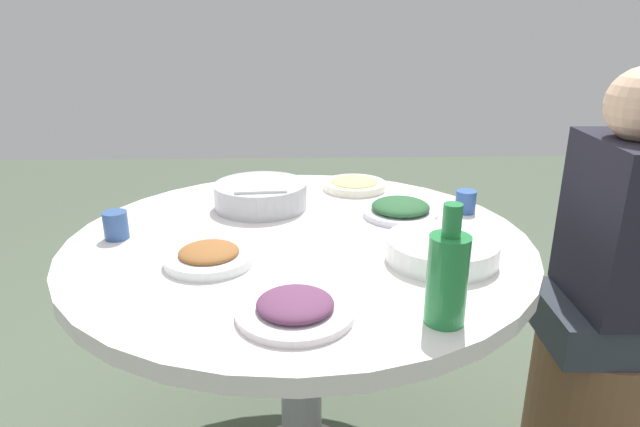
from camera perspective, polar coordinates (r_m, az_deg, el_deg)
The scene contains 12 objects.
round_dining_table at distance 1.53m, azimuth -2.11°, elevation -6.01°, with size 1.23×1.23×0.77m.
rice_bowl at distance 1.71m, azimuth -6.12°, elevation 1.93°, with size 0.28×0.28×0.08m.
soup_bowl at distance 1.37m, azimuth 12.43°, elevation -3.71°, with size 0.30×0.27×0.06m.
dish_eggplant at distance 1.10m, azimuth -2.57°, elevation -9.70°, with size 0.24×0.24×0.05m.
dish_stirfry at distance 1.35m, azimuth -11.35°, elevation -4.32°, with size 0.21×0.21×0.05m.
dish_greens at distance 1.65m, azimuth 8.27°, elevation 0.43°, with size 0.22×0.22×0.05m.
dish_noodles at distance 1.89m, azimuth 3.57°, elevation 3.02°, with size 0.21×0.21×0.04m.
green_bottle at distance 1.07m, azimuth 12.97°, elevation -6.32°, with size 0.08×0.08×0.24m.
tea_cup_near at distance 1.56m, azimuth -20.27°, elevation -1.14°, with size 0.06×0.06×0.07m, color #325590.
tea_cup_far at distance 1.71m, azimuth 14.75°, elevation 1.19°, with size 0.06×0.06×0.07m, color #2F569E.
stool_for_diner_left at distance 1.93m, azimuth 25.72°, elevation -17.35°, with size 0.34×0.34×0.46m, color brown.
diner_left at distance 1.68m, azimuth 28.46°, elevation -2.02°, with size 0.35×0.35×0.76m.
Camera 1 is at (-1.38, -0.01, 1.33)m, focal length 31.09 mm.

